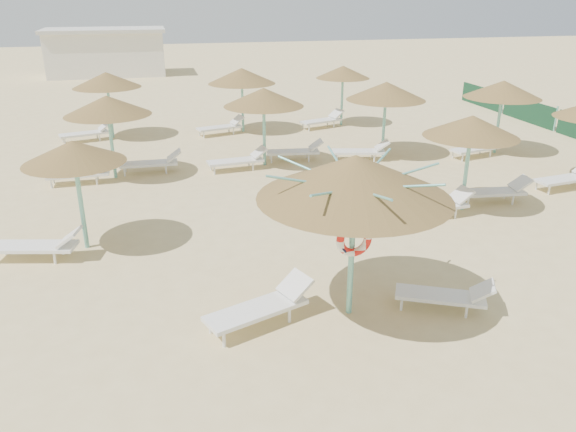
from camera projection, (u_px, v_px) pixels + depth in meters
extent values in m
plane|color=#DCC486|center=(335.00, 315.00, 10.72)|extent=(120.00, 120.00, 0.00)
cylinder|color=#6CBBAF|center=(352.00, 251.00, 10.32)|extent=(0.11, 0.11, 2.62)
cone|color=brown|center=(355.00, 177.00, 9.79)|extent=(3.49, 3.49, 0.79)
cylinder|color=#6CBBAF|center=(354.00, 191.00, 9.89)|extent=(0.20, 0.20, 0.12)
cylinder|color=#6CBBAF|center=(398.00, 176.00, 9.97)|extent=(1.58, 0.04, 0.40)
cylinder|color=#6CBBAF|center=(373.00, 168.00, 10.44)|extent=(1.15, 1.15, 0.40)
cylinder|color=#6CBBAF|center=(340.00, 166.00, 10.52)|extent=(0.04, 1.58, 0.40)
cylinder|color=#6CBBAF|center=(315.00, 172.00, 10.19)|extent=(1.15, 1.15, 0.40)
cylinder|color=#6CBBAF|center=(311.00, 182.00, 9.63)|extent=(1.58, 0.04, 0.40)
cylinder|color=#6CBBAF|center=(334.00, 192.00, 9.17)|extent=(1.15, 1.15, 0.40)
cylinder|color=#6CBBAF|center=(372.00, 194.00, 9.08)|extent=(0.04, 1.58, 0.40)
cylinder|color=#6CBBAF|center=(398.00, 187.00, 9.41)|extent=(1.15, 1.15, 0.40)
torus|color=red|center=(354.00, 239.00, 10.13)|extent=(0.68, 0.15, 0.68)
cylinder|color=white|center=(224.00, 340.00, 9.70)|extent=(0.06, 0.06, 0.29)
cylinder|color=white|center=(210.00, 326.00, 10.09)|extent=(0.06, 0.06, 0.29)
cylinder|color=white|center=(289.00, 315.00, 10.43)|extent=(0.06, 0.06, 0.29)
cylinder|color=white|center=(274.00, 304.00, 10.82)|extent=(0.06, 0.06, 0.29)
cube|color=white|center=(256.00, 310.00, 10.26)|extent=(2.04, 1.29, 0.08)
cube|color=white|center=(295.00, 285.00, 10.62)|extent=(0.68, 0.75, 0.37)
cylinder|color=white|center=(401.00, 305.00, 10.82)|extent=(0.05, 0.05, 0.25)
cylinder|color=white|center=(402.00, 293.00, 11.23)|extent=(0.05, 0.05, 0.25)
cylinder|color=white|center=(466.00, 312.00, 10.58)|extent=(0.05, 0.05, 0.25)
cylinder|color=white|center=(465.00, 300.00, 10.98)|extent=(0.05, 0.05, 0.25)
cube|color=white|center=(440.00, 296.00, 10.82)|extent=(1.77, 1.24, 0.07)
cube|color=white|center=(483.00, 290.00, 10.58)|extent=(0.62, 0.67, 0.33)
cylinder|color=#6CBBAF|center=(81.00, 203.00, 13.10)|extent=(0.11, 0.11, 2.30)
cone|color=brown|center=(73.00, 152.00, 12.64)|extent=(2.30, 2.30, 0.52)
cylinder|color=#6CBBAF|center=(75.00, 161.00, 12.73)|extent=(0.20, 0.20, 0.12)
cylinder|color=white|center=(5.00, 249.00, 13.11)|extent=(0.06, 0.06, 0.28)
cylinder|color=white|center=(55.00, 258.00, 12.65)|extent=(0.06, 0.06, 0.28)
cylinder|color=white|center=(63.00, 249.00, 13.12)|extent=(0.06, 0.06, 0.28)
cube|color=white|center=(33.00, 247.00, 12.81)|extent=(1.99, 1.03, 0.08)
cube|color=white|center=(69.00, 237.00, 12.73)|extent=(0.61, 0.69, 0.36)
cylinder|color=#6CBBAF|center=(112.00, 144.00, 18.14)|extent=(0.11, 0.11, 2.30)
cone|color=brown|center=(107.00, 105.00, 17.67)|extent=(2.72, 2.72, 0.61)
cylinder|color=#6CBBAF|center=(108.00, 113.00, 17.77)|extent=(0.20, 0.20, 0.12)
cylinder|color=white|center=(51.00, 184.00, 17.51)|extent=(0.06, 0.06, 0.28)
cylinder|color=white|center=(53.00, 179.00, 17.96)|extent=(0.06, 0.06, 0.28)
cylinder|color=white|center=(97.00, 181.00, 17.82)|extent=(0.06, 0.06, 0.28)
cylinder|color=white|center=(98.00, 176.00, 18.27)|extent=(0.06, 0.06, 0.28)
cube|color=white|center=(78.00, 174.00, 17.85)|extent=(1.91, 0.66, 0.08)
cube|color=white|center=(105.00, 165.00, 17.96)|extent=(0.50, 0.61, 0.36)
cylinder|color=white|center=(125.00, 172.00, 18.64)|extent=(0.06, 0.06, 0.28)
cylinder|color=white|center=(125.00, 168.00, 19.09)|extent=(0.06, 0.06, 0.28)
cylinder|color=white|center=(166.00, 170.00, 18.91)|extent=(0.06, 0.06, 0.28)
cylinder|color=white|center=(166.00, 165.00, 19.36)|extent=(0.06, 0.06, 0.28)
cube|color=white|center=(149.00, 163.00, 18.96)|extent=(1.91, 0.66, 0.08)
cube|color=white|center=(174.00, 155.00, 19.04)|extent=(0.50, 0.61, 0.36)
cylinder|color=#6CBBAF|center=(110.00, 110.00, 23.18)|extent=(0.11, 0.11, 2.30)
cone|color=brown|center=(106.00, 80.00, 22.71)|extent=(2.73, 2.73, 0.61)
cylinder|color=#6CBBAF|center=(107.00, 86.00, 22.80)|extent=(0.20, 0.20, 0.12)
cylinder|color=white|center=(65.00, 142.00, 22.40)|extent=(0.06, 0.06, 0.28)
cylinder|color=white|center=(63.00, 139.00, 22.80)|extent=(0.06, 0.06, 0.28)
cylinder|color=white|center=(100.00, 138.00, 23.00)|extent=(0.06, 0.06, 0.28)
cylinder|color=white|center=(97.00, 135.00, 23.41)|extent=(0.06, 0.06, 0.28)
cube|color=white|center=(84.00, 134.00, 22.89)|extent=(2.00, 1.10, 0.08)
cube|color=white|center=(104.00, 126.00, 23.18)|extent=(0.63, 0.71, 0.36)
cylinder|color=#6CBBAF|center=(264.00, 133.00, 19.50)|extent=(0.11, 0.11, 2.30)
cone|color=brown|center=(264.00, 97.00, 19.04)|extent=(2.75, 2.75, 0.62)
cylinder|color=#6CBBAF|center=(264.00, 104.00, 19.13)|extent=(0.20, 0.20, 0.12)
cylinder|color=white|center=(214.00, 171.00, 18.81)|extent=(0.06, 0.06, 0.28)
cylinder|color=white|center=(211.00, 167.00, 19.25)|extent=(0.06, 0.06, 0.28)
cylinder|color=white|center=(253.00, 167.00, 19.24)|extent=(0.06, 0.06, 0.28)
cylinder|color=white|center=(249.00, 163.00, 19.67)|extent=(0.06, 0.06, 0.28)
cube|color=white|center=(235.00, 161.00, 19.21)|extent=(1.96, 0.83, 0.08)
cube|color=white|center=(259.00, 152.00, 19.40)|extent=(0.55, 0.65, 0.36)
cylinder|color=white|center=(271.00, 159.00, 20.07)|extent=(0.06, 0.06, 0.28)
cylinder|color=white|center=(270.00, 155.00, 20.53)|extent=(0.06, 0.06, 0.28)
cylinder|color=white|center=(309.00, 158.00, 20.22)|extent=(0.06, 0.06, 0.28)
cylinder|color=white|center=(307.00, 154.00, 20.68)|extent=(0.06, 0.06, 0.28)
cube|color=white|center=(293.00, 152.00, 20.32)|extent=(1.96, 0.83, 0.08)
cube|color=white|center=(316.00, 145.00, 20.33)|extent=(0.55, 0.65, 0.36)
cylinder|color=#6CBBAF|center=(243.00, 105.00, 24.21)|extent=(0.11, 0.11, 2.30)
cone|color=brown|center=(242.00, 76.00, 23.74)|extent=(2.87, 2.87, 0.65)
cylinder|color=#6CBBAF|center=(242.00, 82.00, 23.83)|extent=(0.20, 0.20, 0.12)
cylinder|color=white|center=(204.00, 135.00, 23.43)|extent=(0.06, 0.06, 0.28)
cylinder|color=white|center=(200.00, 133.00, 23.83)|extent=(0.06, 0.06, 0.28)
cylinder|color=white|center=(233.00, 131.00, 24.03)|extent=(0.06, 0.06, 0.28)
cylinder|color=white|center=(229.00, 129.00, 24.44)|extent=(0.06, 0.06, 0.28)
cube|color=white|center=(219.00, 128.00, 23.92)|extent=(2.00, 1.10, 0.08)
cube|color=white|center=(237.00, 120.00, 24.21)|extent=(0.63, 0.71, 0.36)
cylinder|color=#6CBBAF|center=(466.00, 170.00, 15.46)|extent=(0.11, 0.11, 2.30)
cone|color=brown|center=(472.00, 126.00, 15.00)|extent=(2.56, 2.56, 0.58)
cylinder|color=#6CBBAF|center=(471.00, 135.00, 15.08)|extent=(0.20, 0.20, 0.12)
cylinder|color=white|center=(412.00, 220.00, 14.77)|extent=(0.06, 0.06, 0.28)
cylinder|color=white|center=(402.00, 213.00, 15.20)|extent=(0.06, 0.06, 0.28)
cylinder|color=white|center=(455.00, 214.00, 15.19)|extent=(0.06, 0.06, 0.28)
cylinder|color=white|center=(445.00, 207.00, 15.63)|extent=(0.06, 0.06, 0.28)
cube|color=white|center=(434.00, 207.00, 15.17)|extent=(1.96, 0.83, 0.08)
cube|color=white|center=(461.00, 195.00, 15.35)|extent=(0.55, 0.65, 0.36)
cylinder|color=white|center=(468.00, 202.00, 16.02)|extent=(0.06, 0.06, 0.28)
cylinder|color=white|center=(461.00, 196.00, 16.48)|extent=(0.06, 0.06, 0.28)
cylinder|color=white|center=(513.00, 200.00, 16.18)|extent=(0.06, 0.06, 0.28)
cylinder|color=white|center=(505.00, 194.00, 16.64)|extent=(0.06, 0.06, 0.28)
cube|color=white|center=(492.00, 192.00, 16.28)|extent=(1.96, 0.83, 0.08)
cube|color=white|center=(521.00, 183.00, 16.28)|extent=(0.55, 0.65, 0.36)
cylinder|color=#6CBBAF|center=(384.00, 125.00, 20.65)|extent=(0.11, 0.11, 2.30)
cone|color=brown|center=(386.00, 91.00, 20.18)|extent=(2.87, 2.87, 0.65)
cylinder|color=#6CBBAF|center=(386.00, 98.00, 20.27)|extent=(0.20, 0.20, 0.12)
cylinder|color=white|center=(337.00, 158.00, 20.19)|extent=(0.06, 0.06, 0.28)
cylinder|color=white|center=(336.00, 155.00, 20.65)|extent=(0.06, 0.06, 0.28)
cylinder|color=white|center=(374.00, 158.00, 20.20)|extent=(0.06, 0.06, 0.28)
cylinder|color=white|center=(372.00, 154.00, 20.67)|extent=(0.06, 0.06, 0.28)
cube|color=white|center=(358.00, 152.00, 20.36)|extent=(1.99, 1.03, 0.08)
cube|color=white|center=(382.00, 145.00, 20.28)|extent=(0.61, 0.69, 0.36)
cylinder|color=#6CBBAF|center=(342.00, 100.00, 25.43)|extent=(0.11, 0.11, 2.30)
cone|color=brown|center=(343.00, 72.00, 24.97)|extent=(2.41, 2.41, 0.54)
cylinder|color=#6CBBAF|center=(343.00, 77.00, 25.06)|extent=(0.20, 0.20, 0.12)
cylinder|color=white|center=(309.00, 128.00, 24.62)|extent=(0.06, 0.06, 0.28)
cylinder|color=white|center=(303.00, 126.00, 25.02)|extent=(0.06, 0.06, 0.28)
cylinder|color=white|center=(334.00, 124.00, 25.28)|extent=(0.06, 0.06, 0.28)
cylinder|color=white|center=(327.00, 122.00, 25.68)|extent=(0.06, 0.06, 0.28)
cube|color=white|center=(321.00, 121.00, 25.14)|extent=(2.00, 1.18, 0.08)
cube|color=white|center=(336.00, 113.00, 25.47)|extent=(0.65, 0.72, 0.36)
cylinder|color=white|center=(549.00, 190.00, 16.96)|extent=(0.06, 0.06, 0.28)
cylinder|color=white|center=(537.00, 185.00, 17.39)|extent=(0.06, 0.06, 0.28)
cylinder|color=white|center=(570.00, 180.00, 17.85)|extent=(0.06, 0.06, 0.28)
cube|color=white|center=(564.00, 179.00, 17.38)|extent=(1.97, 0.88, 0.08)
cylinder|color=#6CBBAF|center=(498.00, 123.00, 21.01)|extent=(0.11, 0.11, 2.30)
cone|color=brown|center=(503.00, 89.00, 20.54)|extent=(2.79, 2.79, 0.63)
cylinder|color=#6CBBAF|center=(502.00, 96.00, 20.63)|extent=(0.20, 0.20, 0.12)
cylinder|color=white|center=(463.00, 158.00, 20.24)|extent=(0.06, 0.06, 0.28)
cylinder|color=white|center=(453.00, 154.00, 20.66)|extent=(0.06, 0.06, 0.28)
cylinder|color=white|center=(490.00, 153.00, 20.81)|extent=(0.06, 0.06, 0.28)
cylinder|color=white|center=(480.00, 150.00, 21.22)|extent=(0.06, 0.06, 0.28)
cube|color=white|center=(475.00, 149.00, 20.72)|extent=(1.99, 1.04, 0.08)
cube|color=white|center=(493.00, 140.00, 20.98)|extent=(0.61, 0.70, 0.36)
cube|color=silver|center=(107.00, 54.00, 40.43)|extent=(8.00, 4.00, 3.00)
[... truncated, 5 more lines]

